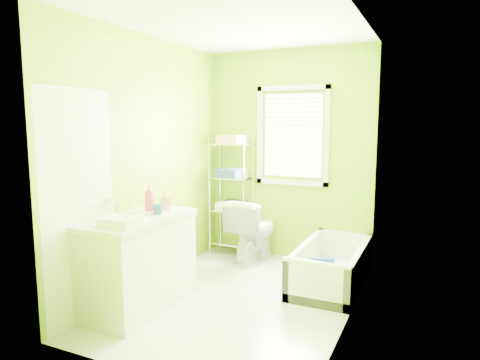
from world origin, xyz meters
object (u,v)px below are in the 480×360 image
at_px(wire_shelf_unit, 233,182).
at_px(bathtub, 331,271).
at_px(vanity, 139,259).
at_px(toilet, 253,230).

bearing_deg(wire_shelf_unit, bathtub, -21.40).
bearing_deg(bathtub, vanity, -139.01).
relative_size(bathtub, vanity, 1.21).
height_order(toilet, vanity, vanity).
distance_m(toilet, vanity, 1.74).
bearing_deg(vanity, toilet, 75.46).
distance_m(bathtub, wire_shelf_unit, 1.72).
height_order(bathtub, toilet, toilet).
xyz_separation_m(bathtub, wire_shelf_unit, (-1.42, 0.56, 0.80)).
bearing_deg(bathtub, wire_shelf_unit, 158.60).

